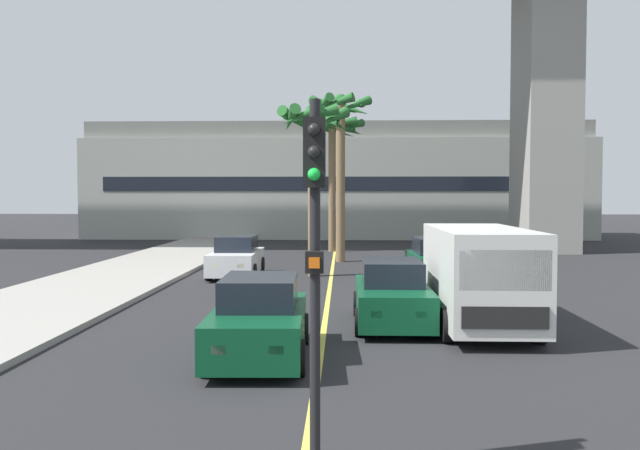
% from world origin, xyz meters
% --- Properties ---
extents(lane_stripe_center, '(0.14, 56.00, 0.01)m').
position_xyz_m(lane_stripe_center, '(0.00, 24.00, 0.00)').
color(lane_stripe_center, '#DBCC4C').
rests_on(lane_stripe_center, ground).
extents(pier_building_backdrop, '(36.14, 8.04, 8.27)m').
position_xyz_m(pier_building_backdrop, '(0.00, 51.57, 4.07)').
color(pier_building_backdrop, '#ADB2A8').
rests_on(pier_building_backdrop, ground).
extents(car_queue_front, '(1.94, 4.16, 1.56)m').
position_xyz_m(car_queue_front, '(3.83, 25.72, 0.72)').
color(car_queue_front, '#0C4728').
rests_on(car_queue_front, ground).
extents(car_queue_second, '(1.93, 4.15, 1.56)m').
position_xyz_m(car_queue_second, '(-1.16, 13.85, 0.72)').
color(car_queue_second, '#0C4728').
rests_on(car_queue_second, ground).
extents(car_queue_third, '(1.85, 4.11, 1.56)m').
position_xyz_m(car_queue_third, '(-3.64, 26.70, 0.72)').
color(car_queue_third, white).
rests_on(car_queue_third, ground).
extents(car_queue_fourth, '(1.85, 4.11, 1.56)m').
position_xyz_m(car_queue_fourth, '(1.63, 17.20, 0.72)').
color(car_queue_fourth, '#0C4728').
rests_on(car_queue_fourth, ground).
extents(delivery_van, '(2.18, 5.26, 2.36)m').
position_xyz_m(delivery_van, '(3.63, 16.85, 1.29)').
color(delivery_van, silver).
rests_on(delivery_van, ground).
extents(traffic_light_median_near, '(0.24, 0.37, 4.20)m').
position_xyz_m(traffic_light_median_near, '(0.13, 8.47, 2.71)').
color(traffic_light_median_near, black).
rests_on(traffic_light_median_near, ground).
extents(palm_tree_near_median, '(3.01, 3.05, 7.82)m').
position_xyz_m(palm_tree_near_median, '(0.34, 32.58, 6.14)').
color(palm_tree_near_median, brown).
rests_on(palm_tree_near_median, ground).
extents(palm_tree_mid_median, '(3.62, 3.63, 7.41)m').
position_xyz_m(palm_tree_mid_median, '(-0.17, 38.34, 6.14)').
color(palm_tree_mid_median, brown).
rests_on(palm_tree_mid_median, ground).
extents(palm_tree_far_median, '(2.84, 2.81, 6.62)m').
position_xyz_m(palm_tree_far_median, '(-0.68, 26.93, 5.26)').
color(palm_tree_far_median, brown).
rests_on(palm_tree_far_median, ground).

